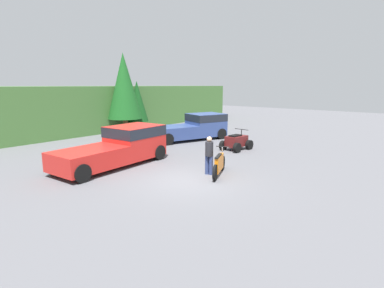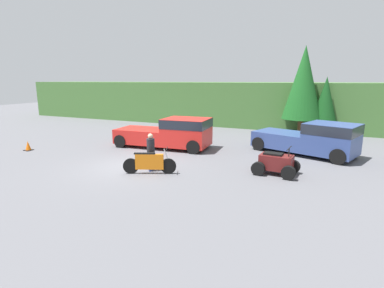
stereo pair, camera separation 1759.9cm
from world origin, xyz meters
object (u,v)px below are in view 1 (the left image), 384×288
object	(u,v)px
pickup_truck_second	(196,126)
dirt_bike	(219,165)
pickup_truck_red	(121,145)
rider_person	(209,154)
quad_atv	(236,142)

from	to	relation	value
pickup_truck_second	dirt_bike	size ratio (longest dim) A/B	2.66
pickup_truck_red	rider_person	distance (m)	4.65
pickup_truck_second	quad_atv	distance (m)	4.45
quad_atv	rider_person	bearing A→B (deg)	-156.58
pickup_truck_second	rider_person	size ratio (longest dim) A/B	3.40
dirt_bike	rider_person	xyz separation A→B (m)	(-0.18, 0.41, 0.44)
pickup_truck_second	dirt_bike	xyz separation A→B (m)	(-6.31, -6.40, -0.48)
dirt_bike	rider_person	world-z (taller)	rider_person
pickup_truck_red	pickup_truck_second	distance (m)	7.95
pickup_truck_red	dirt_bike	bearing A→B (deg)	-77.06
pickup_truck_red	dirt_bike	xyz separation A→B (m)	(1.50, -4.87, -0.48)
pickup_truck_red	pickup_truck_second	bearing A→B (deg)	6.87
pickup_truck_red	dirt_bike	world-z (taller)	pickup_truck_red
rider_person	pickup_truck_red	bearing A→B (deg)	94.69
quad_atv	dirt_bike	bearing A→B (deg)	-151.87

